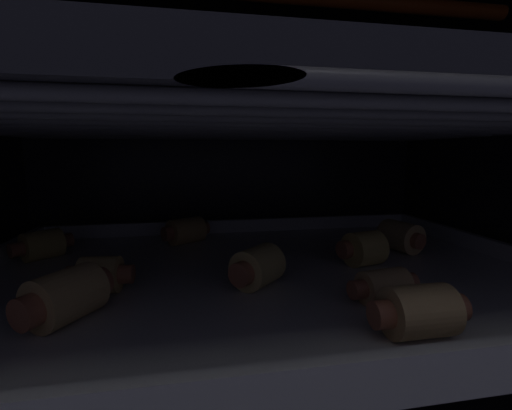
{
  "coord_description": "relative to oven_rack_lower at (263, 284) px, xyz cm",
  "views": [
    {
      "loc": [
        -6.13,
        -29.94,
        20.47
      ],
      "look_at": [
        0.0,
        3.52,
        15.37
      ],
      "focal_mm": 24.34,
      "sensor_mm": 36.0,
      "label": 1
    }
  ],
  "objects": [
    {
      "name": "pig_in_blanket_upper_5",
      "position": [
        1.52,
        6.75,
        17.03
      ],
      "size": [
        5.1,
        3.03,
        2.58
      ],
      "rotation": [
        0.0,
        0.0,
        4.87
      ],
      "color": "tan",
      "rests_on": "baking_tray_upper"
    },
    {
      "name": "baking_tray_upper",
      "position": [
        0.0,
        -0.0,
        15.22
      ],
      "size": [
        50.45,
        34.06,
        2.31
      ],
      "color": "#4C4C51",
      "rests_on": "oven_rack_upper"
    },
    {
      "name": "oven_wall_back",
      "position": [
        0.0,
        22.59,
        9.65
      ],
      "size": [
        59.3,
        1.2,
        36.23
      ],
      "primitive_type": "cube",
      "color": "black",
      "rests_on": "ground_plane"
    },
    {
      "name": "oven_rack_lower",
      "position": [
        0.0,
        0.0,
        0.0
      ],
      "size": [
        54.21,
        43.1,
        0.68
      ],
      "color": "slate"
    },
    {
      "name": "pig_in_blanket_upper_0",
      "position": [
        -0.58,
        -9.59,
        17.22
      ],
      "size": [
        5.43,
        4.36,
        2.97
      ],
      "rotation": [
        0.0,
        0.0,
        5.18
      ],
      "color": "tan",
      "rests_on": "baking_tray_upper"
    },
    {
      "name": "pig_in_blanket_upper_4",
      "position": [
        9.61,
        2.83,
        17.09
      ],
      "size": [
        3.62,
        5.53,
        2.7
      ],
      "rotation": [
        0.0,
        0.0,
        2.84
      ],
      "color": "tan",
      "rests_on": "baking_tray_upper"
    },
    {
      "name": "pig_in_blanket_upper_2",
      "position": [
        14.06,
        -1.25,
        17.03
      ],
      "size": [
        5.12,
        4.19,
        2.57
      ],
      "rotation": [
        0.0,
        0.0,
        4.11
      ],
      "color": "tan",
      "rests_on": "baking_tray_upper"
    },
    {
      "name": "pig_in_blanket_lower_1",
      "position": [
        -13.34,
        -2.48,
        2.69
      ],
      "size": [
        5.07,
        3.15,
        2.87
      ],
      "rotation": [
        0.0,
        0.0,
        1.47
      ],
      "color": "tan",
      "rests_on": "baking_tray_lower"
    },
    {
      "name": "pig_in_blanket_lower_4",
      "position": [
        -14.32,
        -7.01,
        2.95
      ],
      "size": [
        5.06,
        6.22,
        3.38
      ],
      "rotation": [
        0.0,
        0.0,
        5.71
      ],
      "color": "tan",
      "rests_on": "baking_tray_lower"
    },
    {
      "name": "baking_tray_lower",
      "position": [
        0.0,
        -0.0,
        0.97
      ],
      "size": [
        50.45,
        34.06,
        2.62
      ],
      "color": "silver",
      "rests_on": "oven_rack_lower"
    },
    {
      "name": "pig_in_blanket_lower_2",
      "position": [
        -21.39,
        7.77,
        2.75
      ],
      "size": [
        5.25,
        4.95,
        2.97
      ],
      "rotation": [
        0.0,
        0.0,
        5.45
      ],
      "color": "tan",
      "rests_on": "baking_tray_lower"
    },
    {
      "name": "pig_in_blanket_lower_7",
      "position": [
        -7.07,
        11.54,
        2.8
      ],
      "size": [
        5.81,
        4.68,
        3.08
      ],
      "rotation": [
        0.0,
        0.0,
        5.26
      ],
      "color": "tan",
      "rests_on": "baking_tray_lower"
    },
    {
      "name": "ground_plane",
      "position": [
        0.0,
        -0.0,
        -9.06
      ],
      "size": [
        59.3,
        46.38,
        1.2
      ],
      "primitive_type": "cube",
      "color": "black"
    },
    {
      "name": "pig_in_blanket_upper_3",
      "position": [
        -3.91,
        -3.9,
        17.26
      ],
      "size": [
        3.94,
        5.56,
        3.05
      ],
      "rotation": [
        0.0,
        0.0,
        5.92
      ],
      "color": "tan",
      "rests_on": "baking_tray_upper"
    },
    {
      "name": "pig_in_blanket_lower_6",
      "position": [
        -1.12,
        -3.35,
        2.89
      ],
      "size": [
        5.08,
        5.06,
        3.26
      ],
      "rotation": [
        0.0,
        0.0,
        2.35
      ],
      "color": "tan",
      "rests_on": "baking_tray_lower"
    },
    {
      "name": "pig_in_blanket_lower_5",
      "position": [
        6.75,
        -12.75,
        2.81
      ],
      "size": [
        5.83,
        3.13,
        3.1
      ],
      "rotation": [
        0.0,
        0.0,
        4.72
      ],
      "color": "tan",
      "rests_on": "baking_tray_lower"
    },
    {
      "name": "pig_in_blanket_lower_0",
      "position": [
        9.94,
        0.34,
        2.92
      ],
      "size": [
        5.25,
        4.01,
        3.32
      ],
      "rotation": [
        0.0,
        0.0,
        1.83
      ],
      "color": "tan",
      "rests_on": "baking_tray_lower"
    },
    {
      "name": "pig_in_blanket_upper_1",
      "position": [
        14.0,
        9.79,
        17.42
      ],
      "size": [
        6.0,
        3.81,
        3.36
      ],
      "rotation": [
        0.0,
        0.0,
        4.59
      ],
      "color": "tan",
      "rests_on": "baking_tray_upper"
    },
    {
      "name": "oven_rack_upper",
      "position": [
        0.0,
        -0.0,
        14.21
      ],
      "size": [
        54.22,
        43.1,
        0.69
      ],
      "color": "slate"
    },
    {
      "name": "pig_in_blanket_lower_8",
      "position": [
        16.3,
        3.91,
        2.9
      ],
      "size": [
        4.18,
        5.54,
        3.28
      ],
      "rotation": [
        0.0,
        0.0,
        3.4
      ],
      "color": "tan",
      "rests_on": "baking_tray_lower"
    },
    {
      "name": "pig_in_blanket_lower_3",
      "position": [
        7.28,
        -8.03,
        2.48
      ],
      "size": [
        5.51,
        2.93,
        2.45
      ],
      "rotation": [
        0.0,
        0.0,
        4.86
      ],
      "color": "tan",
      "rests_on": "baking_tray_lower"
    }
  ]
}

